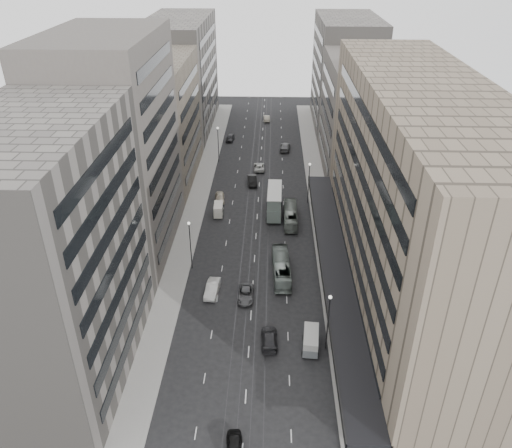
# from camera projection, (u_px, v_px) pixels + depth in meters

# --- Properties ---
(ground) EXTENTS (220.00, 220.00, 0.00)m
(ground) POSITION_uv_depth(u_px,v_px,m) (251.00, 320.00, 67.61)
(ground) COLOR black
(ground) RESTS_ON ground
(sidewalk_right) EXTENTS (4.00, 125.00, 0.15)m
(sidewalk_right) POSITION_uv_depth(u_px,v_px,m) (318.00, 197.00, 99.73)
(sidewalk_right) COLOR gray
(sidewalk_right) RESTS_ON ground
(sidewalk_left) EXTENTS (4.00, 125.00, 0.15)m
(sidewalk_left) POSITION_uv_depth(u_px,v_px,m) (199.00, 195.00, 100.42)
(sidewalk_left) COLOR gray
(sidewalk_left) RESTS_ON ground
(department_store) EXTENTS (19.20, 60.00, 30.00)m
(department_store) POSITION_uv_depth(u_px,v_px,m) (413.00, 197.00, 66.49)
(department_store) COLOR #7C6D5A
(department_store) RESTS_ON ground
(building_right_mid) EXTENTS (15.00, 28.00, 24.00)m
(building_right_mid) POSITION_uv_depth(u_px,v_px,m) (361.00, 117.00, 106.09)
(building_right_mid) COLOR #544E49
(building_right_mid) RESTS_ON ground
(building_right_far) EXTENTS (15.00, 32.00, 28.00)m
(building_right_far) POSITION_uv_depth(u_px,v_px,m) (345.00, 74.00, 131.10)
(building_right_far) COLOR slate
(building_right_far) RESTS_ON ground
(building_left_a) EXTENTS (15.00, 28.00, 30.00)m
(building_left_a) POSITION_uv_depth(u_px,v_px,m) (48.00, 258.00, 53.83)
(building_left_a) COLOR slate
(building_left_a) RESTS_ON ground
(building_left_b) EXTENTS (15.00, 26.00, 34.00)m
(building_left_b) POSITION_uv_depth(u_px,v_px,m) (115.00, 149.00, 76.23)
(building_left_b) COLOR #544E49
(building_left_b) RESTS_ON ground
(building_left_c) EXTENTS (15.00, 28.00, 25.00)m
(building_left_c) POSITION_uv_depth(u_px,v_px,m) (155.00, 121.00, 101.88)
(building_left_c) COLOR #6D6355
(building_left_c) RESTS_ON ground
(building_left_d) EXTENTS (15.00, 38.00, 28.00)m
(building_left_d) POSITION_uv_depth(u_px,v_px,m) (181.00, 75.00, 129.73)
(building_left_d) COLOR slate
(building_left_d) RESTS_ON ground
(lamp_right_near) EXTENTS (0.44, 0.44, 8.32)m
(lamp_right_near) POSITION_uv_depth(u_px,v_px,m) (328.00, 316.00, 60.41)
(lamp_right_near) COLOR #262628
(lamp_right_near) RESTS_ON ground
(lamp_right_far) EXTENTS (0.44, 0.44, 8.32)m
(lamp_right_far) POSITION_uv_depth(u_px,v_px,m) (309.00, 178.00, 95.08)
(lamp_right_far) COLOR #262628
(lamp_right_far) RESTS_ON ground
(lamp_left_near) EXTENTS (0.44, 0.44, 8.32)m
(lamp_left_near) POSITION_uv_depth(u_px,v_px,m) (190.00, 240.00, 75.70)
(lamp_left_near) COLOR #262628
(lamp_left_near) RESTS_ON ground
(lamp_left_far) EXTENTS (0.44, 0.44, 8.32)m
(lamp_left_far) POSITION_uv_depth(u_px,v_px,m) (218.00, 140.00, 112.97)
(lamp_left_far) COLOR #262628
(lamp_left_far) RESTS_ON ground
(bus_near) EXTENTS (2.90, 10.48, 2.89)m
(bus_near) POSITION_uv_depth(u_px,v_px,m) (281.00, 268.00, 75.84)
(bus_near) COLOR gray
(bus_near) RESTS_ON ground
(bus_far) EXTENTS (2.37, 9.77, 2.71)m
(bus_far) POSITION_uv_depth(u_px,v_px,m) (290.00, 215.00, 90.33)
(bus_far) COLOR gray
(bus_far) RESTS_ON ground
(double_decker) EXTENTS (2.96, 9.16, 4.98)m
(double_decker) POSITION_uv_depth(u_px,v_px,m) (274.00, 201.00, 92.38)
(double_decker) COLOR slate
(double_decker) RESTS_ON ground
(vw_microbus) EXTENTS (2.36, 4.58, 2.39)m
(vw_microbus) POSITION_uv_depth(u_px,v_px,m) (311.00, 340.00, 62.37)
(vw_microbus) COLOR slate
(vw_microbus) RESTS_ON ground
(panel_van) EXTENTS (1.92, 3.68, 2.27)m
(panel_van) POSITION_uv_depth(u_px,v_px,m) (218.00, 209.00, 92.56)
(panel_van) COLOR beige
(panel_van) RESTS_ON ground
(sedan_0) EXTENTS (2.05, 4.27, 1.41)m
(sedan_0) POSITION_uv_depth(u_px,v_px,m) (235.00, 448.00, 49.84)
(sedan_0) COLOR black
(sedan_0) RESTS_ON ground
(sedan_1) EXTENTS (2.11, 5.06, 1.63)m
(sedan_1) POSITION_uv_depth(u_px,v_px,m) (212.00, 289.00, 72.36)
(sedan_1) COLOR silver
(sedan_1) RESTS_ON ground
(sedan_2) EXTENTS (2.24, 4.85, 1.35)m
(sedan_2) POSITION_uv_depth(u_px,v_px,m) (246.00, 294.00, 71.44)
(sedan_2) COLOR #4D4D4F
(sedan_2) RESTS_ON ground
(sedan_3) EXTENTS (2.28, 5.18, 1.48)m
(sedan_3) POSITION_uv_depth(u_px,v_px,m) (269.00, 338.00, 63.46)
(sedan_3) COLOR #232326
(sedan_3) RESTS_ON ground
(sedan_4) EXTENTS (2.27, 4.66, 1.53)m
(sedan_4) POSITION_uv_depth(u_px,v_px,m) (220.00, 198.00, 97.85)
(sedan_4) COLOR beige
(sedan_4) RESTS_ON ground
(sedan_5) EXTENTS (2.32, 5.27, 1.68)m
(sedan_5) POSITION_uv_depth(u_px,v_px,m) (252.00, 180.00, 104.61)
(sedan_5) COLOR black
(sedan_5) RESTS_ON ground
(sedan_6) EXTENTS (2.48, 5.07, 1.39)m
(sedan_6) POSITION_uv_depth(u_px,v_px,m) (259.00, 167.00, 111.19)
(sedan_6) COLOR #B6B7B2
(sedan_6) RESTS_ON ground
(sedan_7) EXTENTS (2.88, 5.99, 1.68)m
(sedan_7) POSITION_uv_depth(u_px,v_px,m) (285.00, 147.00, 121.47)
(sedan_7) COLOR #58585A
(sedan_7) RESTS_ON ground
(sedan_8) EXTENTS (2.18, 4.67, 1.55)m
(sedan_8) POSITION_uv_depth(u_px,v_px,m) (230.00, 138.00, 127.16)
(sedan_8) COLOR #27282A
(sedan_8) RESTS_ON ground
(sedan_9) EXTENTS (1.97, 4.76, 1.53)m
(sedan_9) POSITION_uv_depth(u_px,v_px,m) (267.00, 118.00, 141.01)
(sedan_9) COLOR #BDB39C
(sedan_9) RESTS_ON ground
(pedestrian) EXTENTS (0.71, 0.53, 1.79)m
(pedestrian) POSITION_uv_depth(u_px,v_px,m) (359.00, 400.00, 54.60)
(pedestrian) COLOR black
(pedestrian) RESTS_ON sidewalk_right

